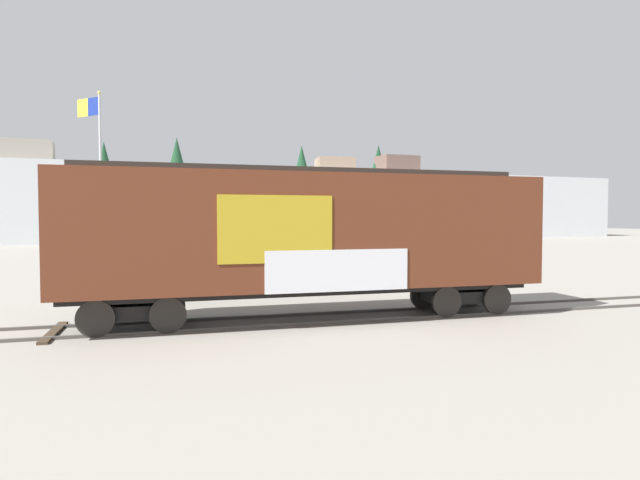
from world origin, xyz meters
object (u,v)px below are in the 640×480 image
(flagpole, at_px, (96,158))
(parked_car_green, at_px, (188,273))
(parked_car_tan, at_px, (316,267))
(freight_car, at_px, (311,234))

(flagpole, height_order, parked_car_green, flagpole)
(flagpole, relative_size, parked_car_tan, 2.08)
(flagpole, distance_m, parked_car_tan, 12.69)
(freight_car, height_order, parked_car_green, freight_car)
(flagpole, relative_size, parked_car_green, 1.97)
(parked_car_green, distance_m, parked_car_tan, 5.17)
(freight_car, relative_size, parked_car_green, 2.93)
(flagpole, bearing_deg, freight_car, -65.40)
(freight_car, bearing_deg, flagpole, 114.60)
(parked_car_tan, bearing_deg, parked_car_green, -176.70)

